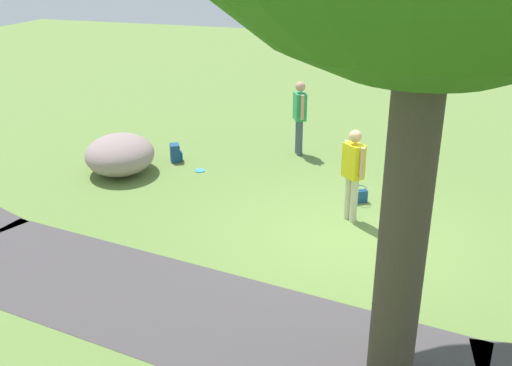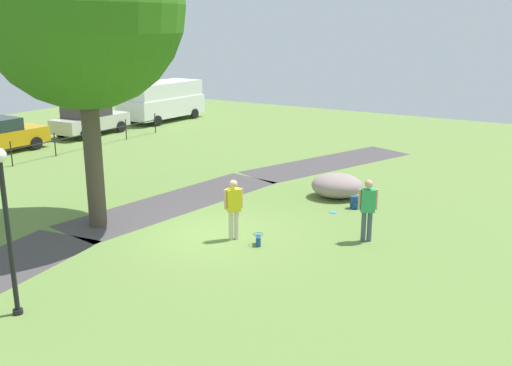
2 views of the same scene
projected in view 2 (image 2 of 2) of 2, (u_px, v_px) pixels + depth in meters
The scene contains 13 objects.
ground_plane at pixel (208, 234), 16.02m from camera, with size 48.00×48.00×0.00m, color olive.
footpath_segment_mid at pixel (177, 202), 18.91m from camera, with size 8.23×3.30×0.01m.
footpath_segment_far at pixel (329, 163), 24.25m from camera, with size 8.26×4.85×0.01m.
large_shade_tree at pixel (82, 6), 15.13m from camera, with size 5.51×5.51×8.88m.
lamp_post at pixel (6, 214), 11.08m from camera, with size 0.28×0.28×3.42m.
lawn_boulder at pixel (337, 186), 19.34m from camera, with size 2.04×2.17×0.81m.
woman_with_handbag at pixel (234, 205), 15.42m from camera, with size 0.43×0.42×1.67m.
man_near_boulder at pixel (368, 206), 15.27m from camera, with size 0.38×0.47×1.71m.
handbag_on_grass at pixel (258, 240), 15.22m from camera, with size 0.38×0.38×0.31m.
backpack_by_boulder at pixel (355, 202), 18.23m from camera, with size 0.35×0.34×0.40m.
frisbee_on_grass at pixel (333, 212), 17.85m from camera, with size 0.22×0.22×0.02m.
parked_sedan_red at pixel (90, 120), 30.07m from camera, with size 4.25×1.96×1.56m.
delivery_van at pixel (162, 99), 34.51m from camera, with size 5.38×2.66×2.30m.
Camera 2 is at (-12.13, -9.01, 5.66)m, focal length 40.44 mm.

